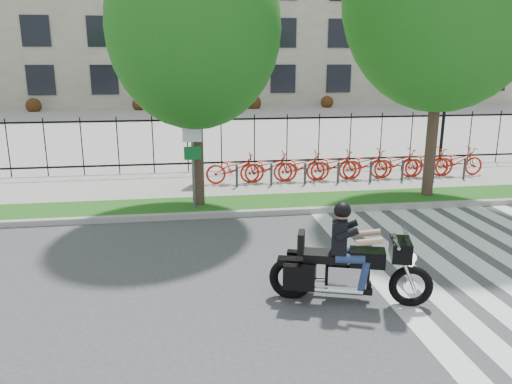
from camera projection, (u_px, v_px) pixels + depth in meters
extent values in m
plane|color=#3A3A3D|center=(263.00, 282.00, 9.32)|extent=(120.00, 120.00, 0.00)
cube|color=#98968F|center=(238.00, 214.00, 13.22)|extent=(60.00, 0.20, 0.15)
cube|color=#164A12|center=(234.00, 205.00, 14.04)|extent=(60.00, 1.50, 0.15)
cube|color=#9A9790|center=(226.00, 184.00, 16.43)|extent=(60.00, 3.50, 0.15)
cube|color=#9A9790|center=(202.00, 122.00, 33.22)|extent=(80.00, 34.00, 0.10)
cylinder|color=black|center=(445.00, 108.00, 21.73)|extent=(0.14, 0.14, 4.00)
cylinder|color=black|center=(449.00, 63.00, 21.24)|extent=(0.06, 0.70, 0.70)
sphere|color=white|center=(441.00, 61.00, 21.17)|extent=(0.36, 0.36, 0.36)
sphere|color=white|center=(457.00, 61.00, 21.27)|extent=(0.36, 0.36, 0.36)
cylinder|color=#3C2921|center=(197.00, 145.00, 13.45)|extent=(0.32, 0.32, 3.31)
ellipsoid|color=#166317|center=(194.00, 28.00, 12.69)|extent=(4.48, 4.48, 5.15)
cylinder|color=#3C2921|center=(433.00, 128.00, 14.34)|extent=(0.32, 0.32, 3.95)
cube|color=#2D2D33|center=(197.00, 162.00, 15.85)|extent=(0.35, 0.25, 1.50)
imported|color=red|center=(235.00, 168.00, 16.08)|extent=(1.88, 0.66, 0.99)
cylinder|color=#2D2D33|center=(237.00, 176.00, 15.64)|extent=(0.08, 0.08, 0.70)
imported|color=red|center=(269.00, 167.00, 16.24)|extent=(1.88, 0.66, 0.99)
cylinder|color=#2D2D33|center=(271.00, 175.00, 15.80)|extent=(0.08, 0.08, 0.70)
imported|color=red|center=(301.00, 166.00, 16.40)|extent=(1.88, 0.66, 0.99)
cylinder|color=#2D2D33|center=(305.00, 174.00, 15.96)|extent=(0.08, 0.08, 0.70)
imported|color=red|center=(334.00, 165.00, 16.56)|extent=(1.88, 0.66, 0.99)
cylinder|color=#2D2D33|center=(338.00, 173.00, 16.12)|extent=(0.08, 0.08, 0.70)
imported|color=red|center=(365.00, 164.00, 16.72)|extent=(1.88, 0.66, 0.99)
cylinder|color=#2D2D33|center=(371.00, 172.00, 16.27)|extent=(0.08, 0.08, 0.70)
imported|color=red|center=(396.00, 163.00, 16.87)|extent=(1.88, 0.66, 0.99)
cylinder|color=#2D2D33|center=(402.00, 171.00, 16.43)|extent=(0.08, 0.08, 0.70)
imported|color=red|center=(427.00, 162.00, 17.03)|extent=(1.88, 0.66, 0.99)
cylinder|color=#2D2D33|center=(434.00, 169.00, 16.59)|extent=(0.08, 0.08, 0.70)
imported|color=red|center=(457.00, 161.00, 17.19)|extent=(1.88, 0.66, 0.99)
cylinder|color=#2D2D33|center=(464.00, 168.00, 16.75)|extent=(0.08, 0.08, 0.70)
cylinder|color=#59595B|center=(193.00, 162.00, 13.20)|extent=(0.07, 0.07, 2.50)
cube|color=white|center=(192.00, 130.00, 12.95)|extent=(0.50, 0.03, 0.60)
cube|color=#0C6626|center=(193.00, 153.00, 13.10)|extent=(0.45, 0.03, 0.35)
torus|color=black|center=(411.00, 286.00, 8.32)|extent=(0.73, 0.35, 0.73)
torus|color=black|center=(291.00, 278.00, 8.63)|extent=(0.78, 0.38, 0.77)
cube|color=black|center=(401.00, 249.00, 8.19)|extent=(0.48, 0.65, 0.32)
cube|color=#26262B|center=(406.00, 236.00, 8.11)|extent=(0.31, 0.55, 0.32)
cube|color=silver|center=(347.00, 276.00, 8.45)|extent=(0.71, 0.53, 0.42)
cube|color=black|center=(367.00, 258.00, 8.31)|extent=(0.66, 0.52, 0.27)
cube|color=black|center=(326.00, 256.00, 8.42)|extent=(0.82, 0.59, 0.15)
cube|color=black|center=(301.00, 242.00, 8.43)|extent=(0.21, 0.37, 0.36)
cube|color=black|center=(299.00, 277.00, 8.26)|extent=(0.55, 0.32, 0.42)
cube|color=black|center=(302.00, 263.00, 8.86)|extent=(0.55, 0.32, 0.42)
cube|color=black|center=(339.00, 236.00, 8.30)|extent=(0.37, 0.48, 0.55)
sphere|color=tan|center=(342.00, 213.00, 8.19)|extent=(0.24, 0.24, 0.24)
sphere|color=black|center=(342.00, 210.00, 8.18)|extent=(0.28, 0.28, 0.28)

